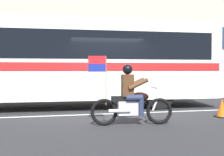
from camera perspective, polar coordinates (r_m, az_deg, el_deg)
ground_plane at (r=9.54m, az=-0.89°, el=-6.88°), size 60.00×60.00×0.00m
sidewalk_curb at (r=14.53m, az=-4.94°, el=-3.65°), size 28.00×3.80×0.15m
lane_center_stripe at (r=8.96m, az=-0.11°, el=-7.41°), size 26.60×0.14×0.01m
office_building_facade at (r=17.14m, az=-6.02°, el=13.99°), size 28.00×0.89×10.14m
transit_bus at (r=10.49m, az=-7.58°, el=4.19°), size 10.62×2.99×3.22m
motorcycle_with_rider at (r=7.11m, az=3.98°, el=-4.41°), size 2.19×0.64×1.78m
traffic_cone at (r=8.93m, az=21.85°, el=-5.92°), size 0.36×0.36×0.55m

